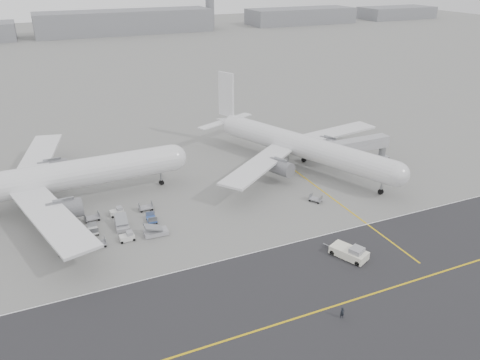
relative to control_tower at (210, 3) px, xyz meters
name	(u,v)px	position (x,y,z in m)	size (l,w,h in m)	color
ground	(201,257)	(-100.00, -265.00, -16.25)	(700.00, 700.00, 0.00)	gray
taxiway	(285,322)	(-94.98, -282.98, -16.24)	(220.00, 59.00, 0.03)	#2C2C2E
horizon_buildings	(111,34)	(-70.00, -5.00, -16.25)	(520.00, 28.00, 28.00)	gray
control_tower	(210,3)	(0.00, 0.00, 0.00)	(7.00, 7.00, 31.25)	gray
airliner_a	(42,180)	(-120.87, -237.78, -10.73)	(55.63, 54.97, 19.18)	silver
airliner_b	(298,145)	(-68.38, -239.81, -11.12)	(47.73, 48.80, 17.78)	silver
pushback_tug	(350,252)	(-78.88, -274.32, -15.38)	(4.80, 7.37, 2.13)	white
jet_bridge	(360,146)	(-54.69, -243.79, -12.08)	(15.82, 3.15, 5.99)	gray
gse_cluster	(110,230)	(-111.61, -251.21, -16.25)	(22.09, 16.72, 1.99)	#99999E
stray_dolly	(315,201)	(-73.69, -256.18, -16.25)	(1.45, 2.36, 1.45)	silver
ground_crew_a	(342,313)	(-87.91, -285.26, -15.44)	(0.59, 0.39, 1.62)	black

